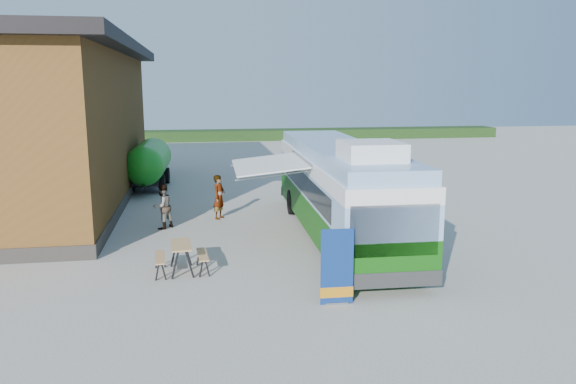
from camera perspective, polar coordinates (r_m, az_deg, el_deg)
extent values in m
plane|color=#BCB7AD|center=(19.26, 0.53, -5.92)|extent=(100.00, 100.00, 0.00)
cube|color=brown|center=(29.17, -24.02, 5.92)|extent=(8.00, 20.00, 7.00)
cube|color=black|center=(29.14, -24.60, 13.27)|extent=(9.60, 21.20, 0.50)
cube|color=#332D28|center=(29.58, -23.53, -0.35)|extent=(8.10, 20.10, 0.50)
cube|color=#264419|center=(57.48, 1.90, 5.91)|extent=(40.00, 3.00, 1.00)
cube|color=#196310|center=(20.92, 5.17, -1.89)|extent=(2.98, 12.81, 1.17)
cube|color=#8BAFDA|center=(20.71, 5.22, 0.98)|extent=(2.98, 12.81, 0.96)
cube|color=black|center=(20.97, 1.38, 1.15)|extent=(0.31, 10.62, 0.74)
cube|color=black|center=(21.55, 8.31, 1.30)|extent=(0.31, 10.62, 0.74)
cube|color=white|center=(20.60, 5.25, 2.94)|extent=(2.98, 12.81, 0.48)
cube|color=#8BAFDA|center=(20.54, 5.27, 4.19)|extent=(2.81, 12.59, 0.42)
cube|color=white|center=(16.60, 8.46, 4.17)|extent=(1.75, 1.95, 0.53)
cube|color=black|center=(14.78, 10.77, -3.89)|extent=(2.39, 0.12, 1.38)
cube|color=#2D2D2D|center=(15.21, 10.53, -8.68)|extent=(2.71, 0.27, 0.42)
cube|color=#2D2D2D|center=(27.04, 2.16, 0.18)|extent=(2.71, 0.27, 0.42)
cylinder|color=black|center=(16.77, 4.37, -6.65)|extent=(0.35, 1.07, 1.06)
cylinder|color=black|center=(17.43, 12.20, -6.19)|extent=(0.35, 1.07, 1.06)
cylinder|color=black|center=(24.36, 0.41, -1.02)|extent=(0.35, 1.07, 1.06)
cylinder|color=black|center=(24.82, 5.94, -0.86)|extent=(0.35, 1.07, 1.06)
cube|color=white|center=(20.36, -1.97, 3.19)|extent=(2.62, 4.11, 0.31)
cube|color=#A5A8AD|center=(20.50, 1.55, 3.76)|extent=(0.26, 4.35, 0.15)
cylinder|color=#A5A8AD|center=(18.68, -1.42, 2.18)|extent=(2.62, 0.12, 0.32)
cylinder|color=#A5A8AD|center=(22.07, -2.43, 3.54)|extent=(2.62, 0.12, 0.32)
cube|color=navy|center=(14.48, 5.01, -7.59)|extent=(0.85, 0.05, 2.00)
cube|color=#C67912|center=(14.71, 4.96, -10.11)|extent=(0.87, 0.06, 0.28)
cube|color=#A5A8AD|center=(14.81, 4.94, -11.16)|extent=(0.61, 0.20, 0.06)
cylinder|color=#A5A8AD|center=(14.49, 4.99, -7.57)|extent=(0.02, 0.02, 2.00)
cube|color=tan|center=(17.14, -10.81, -5.29)|extent=(0.66, 1.41, 0.05)
cube|color=tan|center=(17.23, -12.87, -6.48)|extent=(0.37, 1.39, 0.04)
cube|color=tan|center=(17.26, -8.67, -6.28)|extent=(0.37, 1.39, 0.04)
cube|color=black|center=(16.71, -11.39, -7.29)|extent=(0.06, 0.06, 0.85)
cube|color=black|center=(16.72, -9.97, -7.23)|extent=(0.06, 0.06, 0.85)
cube|color=black|center=(17.80, -11.50, -6.15)|extent=(0.06, 0.06, 0.85)
cube|color=black|center=(17.81, -10.17, -6.09)|extent=(0.06, 0.06, 0.85)
imported|color=#999999|center=(23.64, -7.01, -0.50)|extent=(0.73, 0.81, 1.85)
imported|color=#999999|center=(22.39, -12.63, -1.44)|extent=(1.08, 1.08, 1.77)
cylinder|color=#1A921E|center=(31.26, -13.93, 3.14)|extent=(2.18, 4.53, 2.00)
sphere|color=#1A921E|center=(29.07, -14.45, 2.54)|extent=(2.00, 2.00, 2.00)
sphere|color=#1A921E|center=(33.45, -13.49, 3.66)|extent=(2.00, 2.00, 2.00)
cube|color=black|center=(31.39, -13.86, 1.53)|extent=(1.53, 4.72, 0.22)
cube|color=black|center=(28.57, -14.52, 0.47)|extent=(0.19, 1.34, 0.11)
cylinder|color=black|center=(30.22, -15.60, 0.76)|extent=(0.31, 0.90, 0.89)
cylinder|color=black|center=(30.02, -12.66, 0.84)|extent=(0.31, 0.90, 0.89)
cylinder|color=black|center=(32.82, -14.93, 1.59)|extent=(0.31, 0.90, 0.89)
cylinder|color=black|center=(32.64, -12.22, 1.66)|extent=(0.31, 0.90, 0.89)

